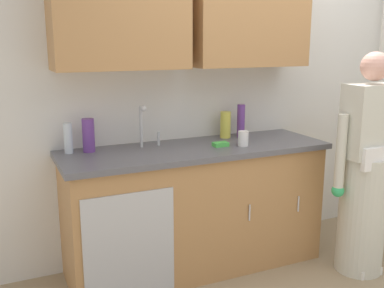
# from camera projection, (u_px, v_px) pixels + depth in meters

# --- Properties ---
(kitchen_wall_with_uppers) EXTENTS (4.80, 0.44, 2.70)m
(kitchen_wall_with_uppers) POSITION_uv_depth(u_px,v_px,m) (227.00, 69.00, 3.56)
(kitchen_wall_with_uppers) COLOR silver
(kitchen_wall_with_uppers) RESTS_ON ground
(counter_cabinet) EXTENTS (1.90, 0.62, 0.90)m
(counter_cabinet) POSITION_uv_depth(u_px,v_px,m) (195.00, 210.00, 3.36)
(counter_cabinet) COLOR #B27F4C
(counter_cabinet) RESTS_ON ground
(countertop) EXTENTS (1.96, 0.66, 0.04)m
(countertop) POSITION_uv_depth(u_px,v_px,m) (195.00, 149.00, 3.26)
(countertop) COLOR #595960
(countertop) RESTS_ON counter_cabinet
(sink) EXTENTS (0.50, 0.36, 0.35)m
(sink) POSITION_uv_depth(u_px,v_px,m) (153.00, 153.00, 3.14)
(sink) COLOR #B7BABF
(sink) RESTS_ON counter_cabinet
(person_at_sink) EXTENTS (0.55, 0.34, 1.62)m
(person_at_sink) POSITION_uv_depth(u_px,v_px,m) (365.00, 182.00, 3.25)
(person_at_sink) COLOR white
(person_at_sink) RESTS_ON ground
(bottle_dish_liquid) EXTENTS (0.08, 0.08, 0.23)m
(bottle_dish_liquid) POSITION_uv_depth(u_px,v_px,m) (88.00, 135.00, 3.08)
(bottle_dish_liquid) COLOR #66388C
(bottle_dish_liquid) RESTS_ON countertop
(bottle_water_tall) EXTENTS (0.06, 0.06, 0.21)m
(bottle_water_tall) POSITION_uv_depth(u_px,v_px,m) (68.00, 138.00, 3.04)
(bottle_water_tall) COLOR silver
(bottle_water_tall) RESTS_ON countertop
(bottle_soap) EXTENTS (0.08, 0.08, 0.21)m
(bottle_soap) POSITION_uv_depth(u_px,v_px,m) (225.00, 125.00, 3.54)
(bottle_soap) COLOR #D8D14C
(bottle_soap) RESTS_ON countertop
(bottle_water_short) EXTENTS (0.06, 0.06, 0.26)m
(bottle_water_short) POSITION_uv_depth(u_px,v_px,m) (241.00, 121.00, 3.55)
(bottle_water_short) COLOR #66388C
(bottle_water_short) RESTS_ON countertop
(cup_by_sink) EXTENTS (0.08, 0.08, 0.11)m
(cup_by_sink) POSITION_uv_depth(u_px,v_px,m) (243.00, 139.00, 3.27)
(cup_by_sink) COLOR white
(cup_by_sink) RESTS_ON countertop
(sponge) EXTENTS (0.11, 0.07, 0.03)m
(sponge) POSITION_uv_depth(u_px,v_px,m) (221.00, 144.00, 3.26)
(sponge) COLOR #4CBF4C
(sponge) RESTS_ON countertop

